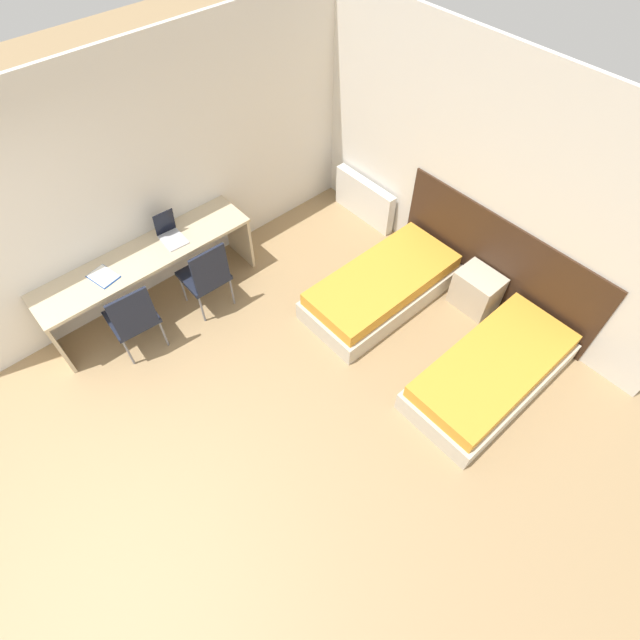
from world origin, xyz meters
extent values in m
plane|color=#9E7F56|center=(0.00, 0.00, 0.00)|extent=(20.00, 20.00, 0.00)
cube|color=silver|center=(0.00, 4.50, 1.35)|extent=(5.08, 0.05, 2.70)
cube|color=silver|center=(-2.07, 2.24, 1.35)|extent=(0.05, 5.47, 2.70)
cube|color=#382316|center=(0.67, 4.46, 0.55)|extent=(2.51, 0.03, 1.10)
cube|color=beige|center=(-0.09, 3.50, 0.12)|extent=(0.88, 1.86, 0.25)
cube|color=gold|center=(-0.09, 3.50, 0.33)|extent=(0.80, 1.78, 0.16)
cube|color=beige|center=(1.44, 3.50, 0.12)|extent=(0.88, 1.86, 0.25)
cube|color=gold|center=(1.44, 3.50, 0.33)|extent=(0.80, 1.78, 0.16)
cube|color=beige|center=(0.67, 4.24, 0.24)|extent=(0.48, 0.37, 0.47)
cube|color=silver|center=(-1.29, 4.38, 0.28)|extent=(0.97, 0.12, 0.57)
cube|color=#C6B28E|center=(-1.75, 1.52, 0.75)|extent=(0.57, 2.38, 0.04)
cube|color=#C6B28E|center=(-1.75, 0.35, 0.37)|extent=(0.51, 0.04, 0.74)
cube|color=#C6B28E|center=(-1.75, 2.69, 0.37)|extent=(0.51, 0.04, 0.74)
cube|color=black|center=(-1.38, 1.96, 0.45)|extent=(0.47, 0.47, 0.05)
cube|color=black|center=(-1.17, 1.96, 0.72)|extent=(0.04, 0.42, 0.50)
cylinder|color=slate|center=(-1.59, 1.76, 0.21)|extent=(0.02, 0.02, 0.42)
cylinder|color=slate|center=(-1.58, 2.17, 0.21)|extent=(0.02, 0.02, 0.42)
cylinder|color=slate|center=(-1.18, 1.76, 0.21)|extent=(0.02, 0.02, 0.42)
cylinder|color=slate|center=(-1.18, 2.16, 0.21)|extent=(0.02, 0.02, 0.42)
cube|color=black|center=(-1.38, 1.08, 0.45)|extent=(0.49, 0.49, 0.05)
cube|color=black|center=(-1.17, 1.06, 0.72)|extent=(0.06, 0.42, 0.50)
cylinder|color=slate|center=(-1.60, 0.89, 0.21)|extent=(0.02, 0.02, 0.42)
cylinder|color=slate|center=(-1.57, 1.29, 0.21)|extent=(0.02, 0.02, 0.42)
cylinder|color=slate|center=(-1.20, 0.86, 0.21)|extent=(0.02, 0.02, 0.42)
cylinder|color=slate|center=(-1.17, 1.26, 0.21)|extent=(0.02, 0.02, 0.42)
cube|color=silver|center=(-1.74, 1.88, 0.78)|extent=(0.32, 0.24, 0.02)
cube|color=black|center=(-1.86, 1.89, 0.94)|extent=(0.08, 0.23, 0.30)
cube|color=#1E4793|center=(-1.74, 1.06, 0.78)|extent=(0.33, 0.27, 0.01)
cube|color=white|center=(-1.74, 1.06, 0.79)|extent=(0.31, 0.26, 0.01)
camera|label=1|loc=(2.31, 0.42, 4.48)|focal=28.00mm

